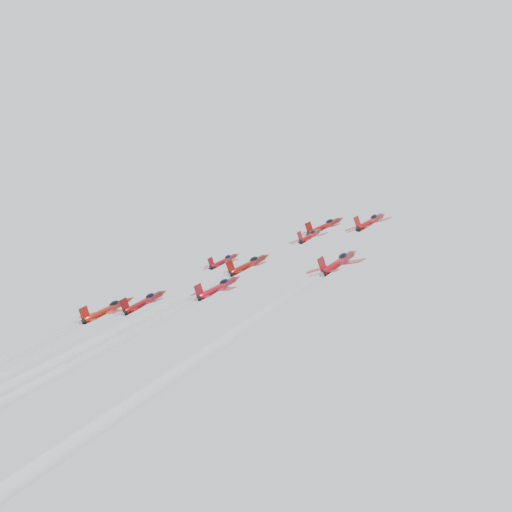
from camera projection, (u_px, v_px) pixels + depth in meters
The scene contains 6 objects.
jet_lead at pixel (325, 226), 136.30m from camera, with size 10.08×12.95×8.04m.
jet_row2_left at pixel (224, 261), 134.47m from camera, with size 8.69×11.16×6.93m.
jet_row2_center at pixel (310, 236), 127.06m from camera, with size 8.60×11.05×6.86m.
jet_row2_right at pixel (371, 222), 117.34m from camera, with size 9.60×12.33×7.65m.
jet_center at pixel (35, 374), 78.51m from camera, with size 9.53×90.46×52.24m.
jet_rear_farright at pixel (103, 411), 52.11m from camera, with size 8.68×82.35×47.56m.
Camera 1 is at (72.17, -84.39, 116.93)m, focal length 45.00 mm.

